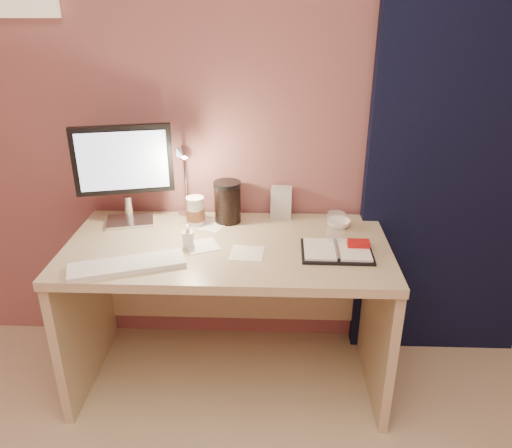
{
  "coord_description": "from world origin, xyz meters",
  "views": [
    {
      "loc": [
        0.2,
        -0.55,
        1.7
      ],
      "look_at": [
        0.13,
        1.33,
        0.85
      ],
      "focal_mm": 35.0,
      "sensor_mm": 36.0,
      "label": 1
    }
  ],
  "objects_px": {
    "monitor": "(124,166)",
    "bowl": "(339,224)",
    "coffee_cup": "(196,212)",
    "keyboard": "(127,265)",
    "product_box": "(281,202)",
    "lotion_bottle": "(188,235)",
    "dark_jar": "(228,204)",
    "desk_lamp": "(178,174)",
    "desk": "(230,280)",
    "clear_cup": "(335,228)",
    "planner": "(339,250)"
  },
  "relations": [
    {
      "from": "desk",
      "to": "product_box",
      "type": "relative_size",
      "value": 9.45
    },
    {
      "from": "lotion_bottle",
      "to": "desk_lamp",
      "type": "bearing_deg",
      "value": 107.46
    },
    {
      "from": "desk",
      "to": "bowl",
      "type": "height_order",
      "value": "bowl"
    },
    {
      "from": "keyboard",
      "to": "coffee_cup",
      "type": "xyz_separation_m",
      "value": [
        0.21,
        0.42,
        0.06
      ]
    },
    {
      "from": "clear_cup",
      "to": "dark_jar",
      "type": "relative_size",
      "value": 0.77
    },
    {
      "from": "desk_lamp",
      "to": "lotion_bottle",
      "type": "bearing_deg",
      "value": -82.67
    },
    {
      "from": "keyboard",
      "to": "desk",
      "type": "bearing_deg",
      "value": 18.53
    },
    {
      "from": "dark_jar",
      "to": "lotion_bottle",
      "type": "bearing_deg",
      "value": -118.68
    },
    {
      "from": "monitor",
      "to": "keyboard",
      "type": "xyz_separation_m",
      "value": [
        0.1,
        -0.43,
        -0.27
      ]
    },
    {
      "from": "clear_cup",
      "to": "product_box",
      "type": "relative_size",
      "value": 0.92
    },
    {
      "from": "desk",
      "to": "bowl",
      "type": "distance_m",
      "value": 0.57
    },
    {
      "from": "monitor",
      "to": "bowl",
      "type": "relative_size",
      "value": 4.28
    },
    {
      "from": "monitor",
      "to": "bowl",
      "type": "height_order",
      "value": "monitor"
    },
    {
      "from": "coffee_cup",
      "to": "lotion_bottle",
      "type": "bearing_deg",
      "value": -90.25
    },
    {
      "from": "clear_cup",
      "to": "bowl",
      "type": "relative_size",
      "value": 1.25
    },
    {
      "from": "planner",
      "to": "product_box",
      "type": "relative_size",
      "value": 2.01
    },
    {
      "from": "lotion_bottle",
      "to": "monitor",
      "type": "bearing_deg",
      "value": 143.81
    },
    {
      "from": "bowl",
      "to": "clear_cup",
      "type": "bearing_deg",
      "value": -102.27
    },
    {
      "from": "lotion_bottle",
      "to": "dark_jar",
      "type": "relative_size",
      "value": 0.56
    },
    {
      "from": "monitor",
      "to": "clear_cup",
      "type": "bearing_deg",
      "value": -23.93
    },
    {
      "from": "bowl",
      "to": "dark_jar",
      "type": "height_order",
      "value": "dark_jar"
    },
    {
      "from": "keyboard",
      "to": "monitor",
      "type": "bearing_deg",
      "value": 84.5
    },
    {
      "from": "coffee_cup",
      "to": "lotion_bottle",
      "type": "distance_m",
      "value": 0.22
    },
    {
      "from": "desk",
      "to": "keyboard",
      "type": "bearing_deg",
      "value": -142.27
    },
    {
      "from": "product_box",
      "to": "coffee_cup",
      "type": "bearing_deg",
      "value": -160.4
    },
    {
      "from": "desk",
      "to": "monitor",
      "type": "height_order",
      "value": "monitor"
    },
    {
      "from": "planner",
      "to": "coffee_cup",
      "type": "xyz_separation_m",
      "value": [
        -0.64,
        0.26,
        0.05
      ]
    },
    {
      "from": "desk",
      "to": "clear_cup",
      "type": "xyz_separation_m",
      "value": [
        0.47,
        -0.04,
        0.29
      ]
    },
    {
      "from": "coffee_cup",
      "to": "desk_lamp",
      "type": "distance_m",
      "value": 0.19
    },
    {
      "from": "monitor",
      "to": "bowl",
      "type": "xyz_separation_m",
      "value": [
        0.98,
        -0.01,
        -0.26
      ]
    },
    {
      "from": "coffee_cup",
      "to": "bowl",
      "type": "bearing_deg",
      "value": 0.01
    },
    {
      "from": "lotion_bottle",
      "to": "dark_jar",
      "type": "height_order",
      "value": "dark_jar"
    },
    {
      "from": "keyboard",
      "to": "bowl",
      "type": "distance_m",
      "value": 0.97
    },
    {
      "from": "monitor",
      "to": "product_box",
      "type": "distance_m",
      "value": 0.75
    },
    {
      "from": "desk",
      "to": "desk_lamp",
      "type": "distance_m",
      "value": 0.54
    },
    {
      "from": "dark_jar",
      "to": "keyboard",
      "type": "bearing_deg",
      "value": -127.76
    },
    {
      "from": "coffee_cup",
      "to": "product_box",
      "type": "xyz_separation_m",
      "value": [
        0.4,
        0.11,
        0.01
      ]
    },
    {
      "from": "planner",
      "to": "bowl",
      "type": "xyz_separation_m",
      "value": [
        0.03,
        0.26,
        0.01
      ]
    },
    {
      "from": "dark_jar",
      "to": "product_box",
      "type": "height_order",
      "value": "dark_jar"
    },
    {
      "from": "product_box",
      "to": "desk_lamp",
      "type": "distance_m",
      "value": 0.51
    },
    {
      "from": "desk",
      "to": "dark_jar",
      "type": "relative_size",
      "value": 7.92
    },
    {
      "from": "clear_cup",
      "to": "desk_lamp",
      "type": "bearing_deg",
      "value": 166.26
    },
    {
      "from": "clear_cup",
      "to": "desk_lamp",
      "type": "relative_size",
      "value": 0.35
    },
    {
      "from": "planner",
      "to": "coffee_cup",
      "type": "height_order",
      "value": "coffee_cup"
    },
    {
      "from": "desk",
      "to": "product_box",
      "type": "distance_m",
      "value": 0.45
    },
    {
      "from": "desk_lamp",
      "to": "product_box",
      "type": "bearing_deg",
      "value": 2.21
    },
    {
      "from": "monitor",
      "to": "keyboard",
      "type": "relative_size",
      "value": 1.04
    },
    {
      "from": "desk",
      "to": "desk_lamp",
      "type": "bearing_deg",
      "value": 150.7
    },
    {
      "from": "desk",
      "to": "bowl",
      "type": "bearing_deg",
      "value": 13.87
    },
    {
      "from": "desk",
      "to": "clear_cup",
      "type": "distance_m",
      "value": 0.55
    }
  ]
}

